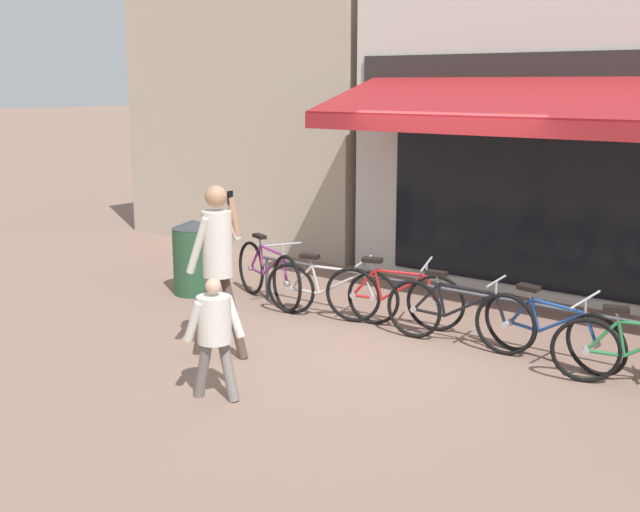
{
  "coord_description": "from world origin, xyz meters",
  "views": [
    {
      "loc": [
        4.68,
        -7.39,
        2.84
      ],
      "look_at": [
        -0.39,
        -0.86,
        1.05
      ],
      "focal_mm": 45.0,
      "sensor_mm": 36.0,
      "label": 1
    }
  ],
  "objects": [
    {
      "name": "pedestrian_adult",
      "position": [
        -1.12,
        -1.65,
        1.15
      ],
      "size": [
        0.6,
        0.53,
        1.84
      ],
      "rotation": [
        0.0,
        0.0,
        0.04
      ],
      "color": "#47382D",
      "rests_on": "ground_plane"
    },
    {
      "name": "pedestrian_child",
      "position": [
        -0.31,
        -2.51,
        0.68
      ],
      "size": [
        0.45,
        0.45,
        1.15
      ],
      "rotation": [
        0.0,
        0.0,
        -0.17
      ],
      "color": "slate",
      "rests_on": "ground_plane"
    },
    {
      "name": "shop_front",
      "position": [
        0.91,
        4.08,
        2.28
      ],
      "size": [
        6.6,
        4.65,
        4.56
      ],
      "color": "beige",
      "rests_on": "ground_plane"
    },
    {
      "name": "bicycle_black",
      "position": [
        0.7,
        0.19,
        0.37
      ],
      "size": [
        1.75,
        0.52,
        0.82
      ],
      "rotation": [
        0.01,
        0.0,
        0.09
      ],
      "color": "black",
      "rests_on": "ground_plane"
    },
    {
      "name": "bicycle_blue",
      "position": [
        1.73,
        0.27,
        0.36
      ],
      "size": [
        1.67,
        0.63,
        0.83
      ],
      "rotation": [
        0.16,
        0.0,
        -0.19
      ],
      "color": "black",
      "rests_on": "ground_plane"
    },
    {
      "name": "bicycle_silver",
      "position": [
        -1.01,
        0.15,
        0.36
      ],
      "size": [
        1.72,
        0.58,
        0.8
      ],
      "rotation": [
        0.06,
        0.0,
        0.24
      ],
      "color": "black",
      "rests_on": "ground_plane"
    },
    {
      "name": "litter_bin",
      "position": [
        -3.23,
        -0.01,
        0.52
      ],
      "size": [
        0.59,
        0.59,
        1.03
      ],
      "color": "#23472D",
      "rests_on": "ground_plane"
    },
    {
      "name": "bicycle_purple",
      "position": [
        -2.13,
        0.27,
        0.39
      ],
      "size": [
        1.65,
        0.73,
        0.87
      ],
      "rotation": [
        -0.02,
        0.0,
        -0.37
      ],
      "color": "black",
      "rests_on": "ground_plane"
    },
    {
      "name": "ground_plane",
      "position": [
        0.0,
        0.0,
        0.0
      ],
      "size": [
        160.0,
        160.0,
        0.0
      ],
      "primitive_type": "plane",
      "color": "#846656"
    },
    {
      "name": "bicycle_red",
      "position": [
        -0.23,
        0.34,
        0.37
      ],
      "size": [
        1.66,
        0.63,
        0.85
      ],
      "rotation": [
        0.1,
        0.0,
        0.3
      ],
      "color": "black",
      "rests_on": "ground_plane"
    },
    {
      "name": "bike_rack_rail",
      "position": [
        0.34,
        0.43,
        0.5
      ],
      "size": [
        5.39,
        0.04,
        0.57
      ],
      "color": "#47494F",
      "rests_on": "ground_plane"
    },
    {
      "name": "neighbour_building",
      "position": [
        -5.14,
        4.6,
        2.29
      ],
      "size": [
        5.11,
        4.0,
        4.58
      ],
      "color": "tan",
      "rests_on": "ground_plane"
    }
  ]
}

